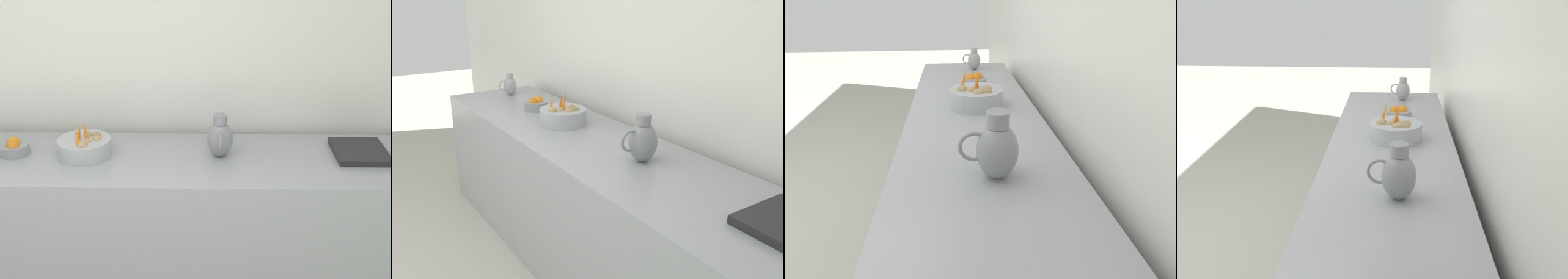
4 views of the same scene
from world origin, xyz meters
The scene contains 6 objects.
tile_wall_left centered at (-1.95, 0.76, 1.50)m, with size 0.10×7.82×3.00m, color white.
prep_counter centered at (-1.48, 0.26, 0.44)m, with size 0.72×3.32×0.88m, color #9EA0A5.
vegetable_colander centered at (-1.50, -0.20, 0.94)m, with size 0.31×0.31×0.23m.
orange_bowl centered at (-1.52, -0.62, 0.92)m, with size 0.17×0.17×0.10m.
metal_pitcher_tall centered at (-1.51, 0.58, 0.99)m, with size 0.21×0.15×0.25m.
metal_pitcher_short centered at (-1.55, -1.16, 0.96)m, with size 0.15×0.11×0.18m.
Camera 4 is at (-1.50, 2.41, 1.78)m, focal length 42.72 mm.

